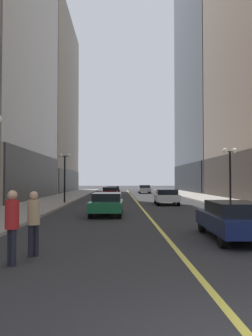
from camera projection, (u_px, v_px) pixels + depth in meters
ground_plane at (134, 199)px, 38.98m from camera, size 200.00×200.00×0.00m
sidewalk_left at (59, 199)px, 38.81m from camera, size 4.50×78.00×0.15m
sidewalk_right at (209, 198)px, 39.15m from camera, size 4.50×78.00×0.15m
lane_centre_stripe at (134, 199)px, 38.98m from camera, size 0.16×70.00×0.01m
building_left_far at (27, 104)px, 64.14m from camera, size 15.76×26.00×31.92m
building_right_far at (217, 68)px, 65.09m from camera, size 11.79×26.00×45.53m
car_navy at (234, 219)px, 12.42m from camera, size 1.97×4.81×1.32m
car_green at (107, 203)px, 20.89m from camera, size 1.96×4.52×1.32m
car_white at (166, 196)px, 30.19m from camera, size 2.08×4.15×1.32m
car_red at (110, 192)px, 40.27m from camera, size 1.95×4.79×1.32m
car_black at (113, 191)px, 47.12m from camera, size 1.93×4.50×1.32m
car_silver at (144, 189)px, 56.97m from camera, size 1.87×4.80×1.32m
pedestrian_in_tan_trench at (34, 218)px, 9.64m from camera, size 0.48×0.48×1.77m
pedestrian_in_red_jacket at (12, 221)px, 8.62m from camera, size 0.48×0.48×1.83m
street_lamp_left_far at (65, 167)px, 30.69m from camera, size 1.06×0.36×4.43m
street_lamp_right_mid at (230, 164)px, 25.86m from camera, size 1.06×0.36×4.43m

